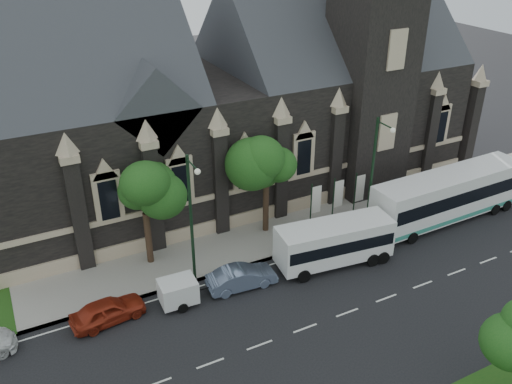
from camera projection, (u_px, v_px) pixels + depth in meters
ground at (305, 328)px, 31.45m from camera, size 160.00×160.00×0.00m
sidewalk at (236, 247)px, 38.88m from camera, size 80.00×5.00×0.15m
museum at (242, 94)px, 44.49m from camera, size 40.00×17.70×29.90m
tree_walk_right at (267, 160)px, 38.46m from camera, size 4.08×4.08×7.80m
tree_walk_left at (145, 187)px, 34.84m from camera, size 3.91×3.91×7.64m
street_lamp_near at (374, 169)px, 38.70m from camera, size 0.36×1.88×9.00m
street_lamp_mid at (192, 214)px, 33.02m from camera, size 0.36×1.88×9.00m
banner_flag_left at (314, 203)px, 39.96m from camera, size 0.90×0.10×4.00m
banner_flag_center at (337, 197)px, 40.77m from camera, size 0.90×0.10×4.00m
banner_flag_right at (358, 191)px, 41.58m from camera, size 0.90×0.10×4.00m
tour_coach at (449, 195)px, 41.56m from camera, size 13.51×3.33×3.92m
shuttle_bus at (335, 241)px, 36.46m from camera, size 8.23×3.58×3.08m
box_trailer at (178, 291)px, 32.93m from camera, size 3.28×1.93×1.73m
sedan at (242, 277)px, 34.57m from camera, size 4.63×1.90×1.49m
car_far_red at (108, 311)px, 31.70m from camera, size 4.58×2.29×1.50m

